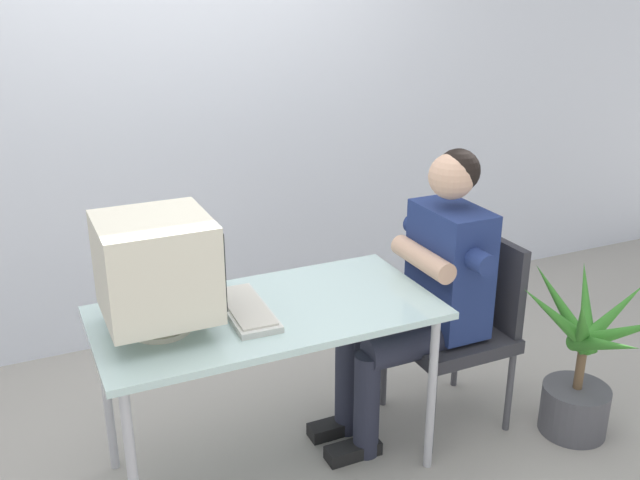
{
  "coord_description": "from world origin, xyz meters",
  "views": [
    {
      "loc": [
        -0.84,
        -2.32,
        1.94
      ],
      "look_at": [
        0.22,
        0.0,
        0.98
      ],
      "focal_mm": 39.83,
      "sensor_mm": 36.0,
      "label": 1
    }
  ],
  "objects_px": {
    "desk": "(267,324)",
    "office_chair": "(462,320)",
    "keyboard": "(246,309)",
    "potted_plant": "(581,367)",
    "person_seated": "(426,287)",
    "crt_monitor": "(157,267)"
  },
  "relations": [
    {
      "from": "keyboard",
      "to": "potted_plant",
      "type": "distance_m",
      "value": 1.51
    },
    {
      "from": "office_chair",
      "to": "potted_plant",
      "type": "bearing_deg",
      "value": -40.59
    },
    {
      "from": "keyboard",
      "to": "desk",
      "type": "bearing_deg",
      "value": -5.28
    },
    {
      "from": "desk",
      "to": "keyboard",
      "type": "distance_m",
      "value": 0.11
    },
    {
      "from": "desk",
      "to": "office_chair",
      "type": "height_order",
      "value": "office_chair"
    },
    {
      "from": "keyboard",
      "to": "potted_plant",
      "type": "bearing_deg",
      "value": -13.89
    },
    {
      "from": "keyboard",
      "to": "office_chair",
      "type": "relative_size",
      "value": 0.49
    },
    {
      "from": "office_chair",
      "to": "person_seated",
      "type": "relative_size",
      "value": 0.68
    },
    {
      "from": "person_seated",
      "to": "potted_plant",
      "type": "bearing_deg",
      "value": -29.7
    },
    {
      "from": "desk",
      "to": "potted_plant",
      "type": "bearing_deg",
      "value": -14.41
    },
    {
      "from": "crt_monitor",
      "to": "potted_plant",
      "type": "height_order",
      "value": "crt_monitor"
    },
    {
      "from": "keyboard",
      "to": "potted_plant",
      "type": "height_order",
      "value": "potted_plant"
    },
    {
      "from": "keyboard",
      "to": "potted_plant",
      "type": "xyz_separation_m",
      "value": [
        1.41,
        -0.35,
        -0.41
      ]
    },
    {
      "from": "crt_monitor",
      "to": "keyboard",
      "type": "xyz_separation_m",
      "value": [
        0.32,
        0.01,
        -0.23
      ]
    },
    {
      "from": "potted_plant",
      "to": "keyboard",
      "type": "bearing_deg",
      "value": 166.11
    },
    {
      "from": "crt_monitor",
      "to": "office_chair",
      "type": "distance_m",
      "value": 1.41
    },
    {
      "from": "crt_monitor",
      "to": "potted_plant",
      "type": "distance_m",
      "value": 1.87
    },
    {
      "from": "desk",
      "to": "potted_plant",
      "type": "distance_m",
      "value": 1.41
    },
    {
      "from": "desk",
      "to": "office_chair",
      "type": "bearing_deg",
      "value": 0.16
    },
    {
      "from": "crt_monitor",
      "to": "keyboard",
      "type": "relative_size",
      "value": 1.0
    },
    {
      "from": "office_chair",
      "to": "person_seated",
      "type": "height_order",
      "value": "person_seated"
    },
    {
      "from": "keyboard",
      "to": "office_chair",
      "type": "xyz_separation_m",
      "value": [
        1.01,
        -0.01,
        -0.26
      ]
    }
  ]
}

